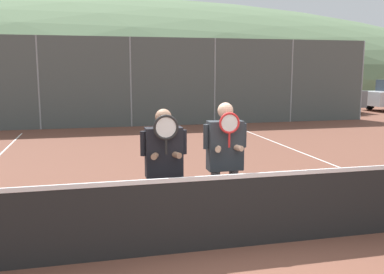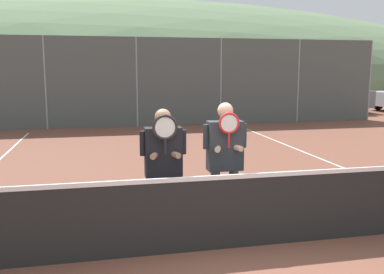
% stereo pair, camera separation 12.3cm
% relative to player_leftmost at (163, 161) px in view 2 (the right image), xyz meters
% --- Properties ---
extents(ground_plane, '(120.00, 120.00, 0.00)m').
position_rel_player_leftmost_xyz_m(ground_plane, '(0.67, -0.55, -1.04)').
color(ground_plane, brown).
extents(hill_distant, '(107.69, 59.83, 20.94)m').
position_rel_player_leftmost_xyz_m(hill_distant, '(0.67, 52.04, -1.04)').
color(hill_distant, '#5B7551').
rests_on(hill_distant, ground_plane).
extents(clubhouse_building, '(20.96, 5.50, 3.31)m').
position_rel_player_leftmost_xyz_m(clubhouse_building, '(-0.99, 20.64, 0.64)').
color(clubhouse_building, beige).
rests_on(clubhouse_building, ground_plane).
extents(fence_back, '(20.49, 0.06, 3.47)m').
position_rel_player_leftmost_xyz_m(fence_back, '(0.67, 11.41, 0.70)').
color(fence_back, gray).
rests_on(fence_back, ground_plane).
extents(tennis_net, '(10.61, 0.09, 1.05)m').
position_rel_player_leftmost_xyz_m(tennis_net, '(0.67, -0.55, -0.55)').
color(tennis_net, gray).
rests_on(tennis_net, ground_plane).
extents(court_line_right_sideline, '(0.05, 16.00, 0.01)m').
position_rel_player_leftmost_xyz_m(court_line_right_sideline, '(4.62, 2.45, -1.03)').
color(court_line_right_sideline, white).
rests_on(court_line_right_sideline, ground_plane).
extents(player_leftmost, '(0.61, 0.34, 1.73)m').
position_rel_player_leftmost_xyz_m(player_leftmost, '(0.00, 0.00, 0.00)').
color(player_leftmost, black).
rests_on(player_leftmost, ground_plane).
extents(player_center_left, '(0.62, 0.34, 1.79)m').
position_rel_player_leftmost_xyz_m(player_center_left, '(0.86, 0.08, 0.03)').
color(player_center_left, '#56565B').
rests_on(player_center_left, ground_plane).
extents(car_far_left, '(4.09, 2.06, 1.76)m').
position_rel_player_leftmost_xyz_m(car_far_left, '(-4.91, 14.46, -0.14)').
color(car_far_left, silver).
rests_on(car_far_left, ground_plane).
extents(car_left_of_center, '(4.60, 2.04, 1.73)m').
position_rel_player_leftmost_xyz_m(car_left_of_center, '(0.25, 14.73, -0.15)').
color(car_left_of_center, silver).
rests_on(car_left_of_center, ground_plane).
extents(car_center, '(4.52, 2.04, 1.76)m').
position_rel_player_leftmost_xyz_m(car_center, '(5.63, 14.65, -0.14)').
color(car_center, silver).
rests_on(car_center, ground_plane).
extents(car_right_of_center, '(4.12, 2.10, 1.84)m').
position_rel_player_leftmost_xyz_m(car_right_of_center, '(10.76, 14.57, -0.10)').
color(car_right_of_center, slate).
rests_on(car_right_of_center, ground_plane).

